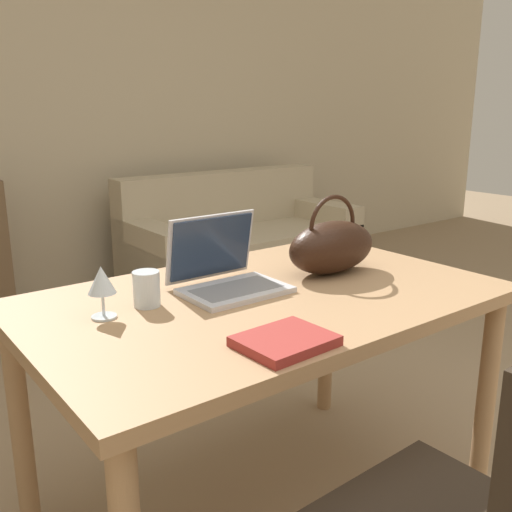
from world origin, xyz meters
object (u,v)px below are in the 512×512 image
object	(u,v)px
handbag	(332,246)
wine_glass	(102,282)
laptop	(224,269)
drinking_glass	(146,289)
couch	(240,247)

from	to	relation	value
handbag	wine_glass	bearing A→B (deg)	175.72
wine_glass	handbag	xyz separation A→B (m)	(0.77, -0.06, -0.01)
handbag	laptop	bearing A→B (deg)	168.94
laptop	drinking_glass	distance (m)	0.26
couch	handbag	distance (m)	2.35
laptop	wine_glass	xyz separation A→B (m)	(-0.39, -0.02, 0.04)
wine_glass	couch	bearing A→B (deg)	46.63
laptop	handbag	bearing A→B (deg)	-11.06
laptop	couch	bearing A→B (deg)	53.06
couch	wine_glass	size ratio (longest dim) A/B	12.15
couch	drinking_glass	bearing A→B (deg)	-131.48
handbag	drinking_glass	bearing A→B (deg)	173.49
couch	handbag	world-z (taller)	handbag
handbag	couch	bearing A→B (deg)	61.81
wine_glass	handbag	bearing A→B (deg)	-4.28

